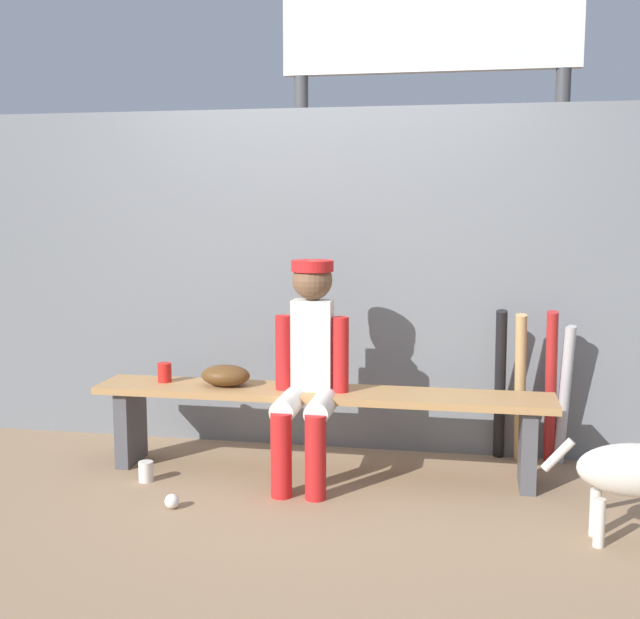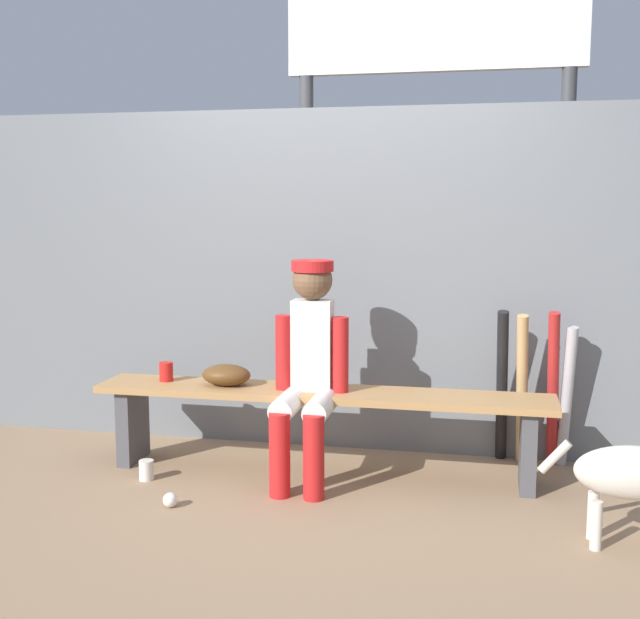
% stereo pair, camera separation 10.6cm
% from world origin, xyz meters
% --- Properties ---
extents(ground_plane, '(30.00, 30.00, 0.00)m').
position_xyz_m(ground_plane, '(0.00, 0.00, 0.00)').
color(ground_plane, '#937556').
extents(chainlink_fence, '(4.73, 0.03, 2.07)m').
position_xyz_m(chainlink_fence, '(0.00, 0.53, 1.04)').
color(chainlink_fence, slate).
rests_on(chainlink_fence, ground_plane).
extents(dugout_bench, '(2.55, 0.36, 0.48)m').
position_xyz_m(dugout_bench, '(0.00, 0.00, 0.38)').
color(dugout_bench, '#AD7F4C').
rests_on(dugout_bench, ground_plane).
extents(player_seated, '(0.41, 0.55, 1.20)m').
position_xyz_m(player_seated, '(-0.04, -0.11, 0.66)').
color(player_seated, silver).
rests_on(player_seated, ground_plane).
extents(baseball_glove, '(0.28, 0.20, 0.12)m').
position_xyz_m(baseball_glove, '(-0.54, 0.00, 0.54)').
color(baseball_glove, '#593819').
rests_on(baseball_glove, dugout_bench).
extents(bat_aluminum_black, '(0.08, 0.28, 0.92)m').
position_xyz_m(bat_aluminum_black, '(0.99, 0.40, 0.46)').
color(bat_aluminum_black, black).
rests_on(bat_aluminum_black, ground_plane).
extents(bat_wood_tan, '(0.10, 0.27, 0.90)m').
position_xyz_m(bat_wood_tan, '(1.10, 0.36, 0.45)').
color(bat_wood_tan, tan).
rests_on(bat_wood_tan, ground_plane).
extents(bat_aluminum_red, '(0.10, 0.28, 0.92)m').
position_xyz_m(bat_aluminum_red, '(1.27, 0.37, 0.46)').
color(bat_aluminum_red, '#B22323').
rests_on(bat_aluminum_red, ground_plane).
extents(bat_aluminum_silver, '(0.10, 0.21, 0.84)m').
position_xyz_m(bat_aluminum_silver, '(1.35, 0.39, 0.42)').
color(bat_aluminum_silver, '#B7B7BC').
rests_on(bat_aluminum_silver, ground_plane).
extents(baseball, '(0.07, 0.07, 0.07)m').
position_xyz_m(baseball, '(-0.63, -0.64, 0.04)').
color(baseball, white).
rests_on(baseball, ground_plane).
extents(cup_on_ground, '(0.08, 0.08, 0.11)m').
position_xyz_m(cup_on_ground, '(-0.91, -0.29, 0.06)').
color(cup_on_ground, silver).
rests_on(cup_on_ground, ground_plane).
extents(cup_on_bench, '(0.08, 0.08, 0.11)m').
position_xyz_m(cup_on_bench, '(-0.92, 0.03, 0.54)').
color(cup_on_bench, red).
rests_on(cup_on_bench, dugout_bench).
extents(scoreboard, '(2.30, 0.27, 3.43)m').
position_xyz_m(scoreboard, '(0.55, 1.44, 2.41)').
color(scoreboard, '#3F3F42').
rests_on(scoreboard, ground_plane).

